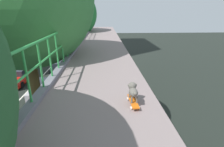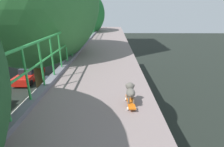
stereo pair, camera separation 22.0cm
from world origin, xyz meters
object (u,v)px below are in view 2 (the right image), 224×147
Objects in this scene: car_red_taxi_sixth at (29,74)px; car_black_seventh at (69,66)px; toy_skateboard at (130,102)px; small_dog at (130,91)px; car_silver_fifth at (51,86)px; city_bus at (67,40)px.

car_black_seventh is at bearing 44.15° from car_red_taxi_sixth.
toy_skateboard is 0.22m from small_dog.
small_dog reaches higher than car_red_taxi_sixth.
car_red_taxi_sixth is 17.93m from small_dog.
toy_skateboard is at bearing -61.43° from car_silver_fifth.
toy_skateboard is at bearing -56.26° from car_red_taxi_sixth.
car_red_taxi_sixth is (-3.49, 3.15, -0.01)m from car_silver_fifth.
toy_skateboard reaches higher than car_silver_fifth.
car_red_taxi_sixth is 8.16× the size of toy_skateboard.
car_black_seventh is (3.50, 3.40, -0.06)m from car_red_taxi_sixth.
small_dog is (-0.00, 0.06, 0.22)m from toy_skateboard.
city_bus is (-0.12, 16.42, 1.20)m from car_red_taxi_sixth.
city_bus reaches higher than car_red_taxi_sixth.
car_red_taxi_sixth is 16.46m from city_bus.
city_bus is 32.47m from toy_skateboard.
car_silver_fifth is at bearing 118.69° from small_dog.
small_dog is (9.58, -14.29, 5.03)m from car_red_taxi_sixth.
car_silver_fifth is 4.70m from car_red_taxi_sixth.
car_black_seventh is (0.02, 6.55, -0.07)m from car_silver_fifth.
city_bus is at bearing 90.42° from car_red_taxi_sixth.
car_silver_fifth is at bearing -79.55° from city_bus.
car_red_taxi_sixth is at bearing -89.58° from city_bus.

